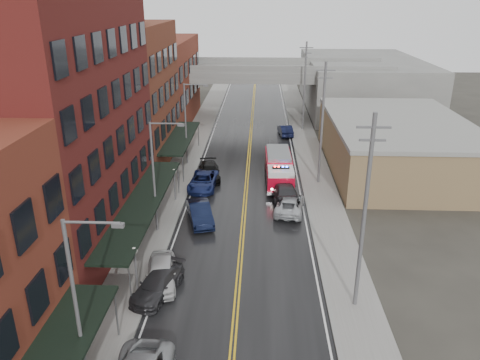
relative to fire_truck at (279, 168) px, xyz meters
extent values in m
cube|color=black|center=(-3.20, -4.92, -1.57)|extent=(11.00, 160.00, 0.02)
cube|color=slate|center=(-10.50, -4.92, -1.50)|extent=(3.00, 160.00, 0.15)
cube|color=slate|center=(4.10, -4.92, -1.50)|extent=(3.00, 160.00, 0.15)
cube|color=gray|center=(-8.85, -4.92, -1.50)|extent=(0.30, 160.00, 0.15)
cube|color=gray|center=(2.45, -4.92, -1.50)|extent=(0.30, 160.00, 0.15)
cube|color=#4E1514|center=(-16.50, -11.92, 7.42)|extent=(9.00, 20.00, 18.00)
cube|color=maroon|center=(-16.50, 5.58, 5.92)|extent=(9.00, 15.00, 15.00)
cube|color=maroon|center=(-16.50, 23.08, 4.42)|extent=(9.00, 20.00, 12.00)
cube|color=#90754E|center=(12.80, 5.08, 0.92)|extent=(14.00, 22.00, 5.00)
cube|color=slate|center=(14.80, 35.08, 2.42)|extent=(18.00, 30.00, 8.00)
cylinder|color=slate|center=(-9.55, -23.32, -0.08)|extent=(0.10, 0.10, 3.00)
cube|color=black|center=(-10.70, -11.92, 1.42)|extent=(2.60, 18.00, 0.18)
cylinder|color=slate|center=(-9.55, -20.52, -0.08)|extent=(0.10, 0.10, 3.00)
cylinder|color=slate|center=(-9.55, -3.32, -0.08)|extent=(0.10, 0.10, 3.00)
cube|color=black|center=(-10.70, 5.58, 1.42)|extent=(2.60, 13.00, 0.18)
cylinder|color=slate|center=(-9.55, -0.52, -0.08)|extent=(0.10, 0.10, 3.00)
cylinder|color=slate|center=(-9.55, 11.68, -0.08)|extent=(0.10, 0.10, 3.00)
cylinder|color=#59595B|center=(-9.60, -18.92, -0.18)|extent=(0.14, 0.14, 2.80)
sphere|color=silver|center=(-9.60, -18.92, 1.32)|extent=(0.44, 0.44, 0.44)
cylinder|color=#59595B|center=(-9.60, -4.92, -0.18)|extent=(0.14, 0.14, 2.80)
sphere|color=silver|center=(-9.60, -4.92, 1.32)|extent=(0.44, 0.44, 0.44)
cylinder|color=#59595B|center=(-10.00, -26.92, 2.92)|extent=(0.18, 0.18, 9.00)
cylinder|color=#59595B|center=(-8.80, -26.92, 7.32)|extent=(2.40, 0.12, 0.12)
cube|color=#59595B|center=(-7.70, -26.92, 7.22)|extent=(0.50, 0.22, 0.18)
cylinder|color=#59595B|center=(-10.00, -10.92, 2.92)|extent=(0.18, 0.18, 9.00)
cylinder|color=#59595B|center=(-8.80, -10.92, 7.32)|extent=(2.40, 0.12, 0.12)
cube|color=#59595B|center=(-7.70, -10.92, 7.22)|extent=(0.50, 0.22, 0.18)
cylinder|color=#59595B|center=(-10.00, 5.08, 2.92)|extent=(0.18, 0.18, 9.00)
cylinder|color=#59595B|center=(-8.80, 5.08, 7.32)|extent=(2.40, 0.12, 0.12)
cube|color=#59595B|center=(-7.70, 5.08, 7.22)|extent=(0.50, 0.22, 0.18)
cylinder|color=#59595B|center=(4.00, -19.92, 4.42)|extent=(0.24, 0.24, 12.00)
cube|color=#59595B|center=(4.00, -19.92, 9.62)|extent=(1.80, 0.12, 0.12)
cube|color=#59595B|center=(4.00, -19.92, 8.92)|extent=(1.40, 0.12, 0.12)
cylinder|color=#59595B|center=(4.00, 0.08, 4.42)|extent=(0.24, 0.24, 12.00)
cube|color=#59595B|center=(4.00, 0.08, 9.62)|extent=(1.80, 0.12, 0.12)
cube|color=#59595B|center=(4.00, 0.08, 8.92)|extent=(1.40, 0.12, 0.12)
cylinder|color=#59595B|center=(4.00, 20.08, 4.42)|extent=(0.24, 0.24, 12.00)
cube|color=#59595B|center=(4.00, 20.08, 9.62)|extent=(1.80, 0.12, 0.12)
cube|color=#59595B|center=(4.00, 20.08, 8.92)|extent=(1.40, 0.12, 0.12)
cube|color=slate|center=(-3.20, 27.08, 5.17)|extent=(40.00, 10.00, 1.50)
cube|color=slate|center=(-14.20, 27.08, 1.42)|extent=(1.60, 8.00, 6.00)
cube|color=slate|center=(7.80, 27.08, 1.42)|extent=(1.60, 8.00, 6.00)
cube|color=#BB0821|center=(-0.03, 1.26, -0.02)|extent=(2.65, 5.59, 2.11)
cube|color=#BB0821|center=(0.07, -2.66, -0.32)|extent=(2.58, 2.68, 1.51)
cube|color=silver|center=(0.07, -2.66, 0.68)|extent=(2.45, 2.47, 0.50)
cube|color=black|center=(0.06, -2.46, -0.02)|extent=(2.57, 1.67, 0.80)
cube|color=slate|center=(-0.03, 1.26, 1.18)|extent=(2.39, 5.18, 0.30)
cube|color=black|center=(0.07, -2.66, 1.01)|extent=(1.62, 0.32, 0.14)
sphere|color=#FF0C0C|center=(-0.49, -2.67, 1.09)|extent=(0.20, 0.20, 0.20)
sphere|color=#1933FF|center=(0.62, -2.65, 1.09)|extent=(0.20, 0.20, 0.20)
cylinder|color=black|center=(-1.04, -2.79, -1.08)|extent=(1.01, 0.38, 1.01)
cylinder|color=black|center=(1.17, -2.73, -1.08)|extent=(1.01, 0.38, 1.01)
cylinder|color=black|center=(-1.12, 0.73, -1.08)|extent=(1.01, 0.38, 1.01)
cylinder|color=black|center=(1.09, 0.79, -1.08)|extent=(1.01, 0.38, 1.01)
cylinder|color=black|center=(-1.19, 3.24, -1.08)|extent=(1.01, 0.38, 1.01)
cylinder|color=black|center=(1.02, 3.30, -1.08)|extent=(1.01, 0.38, 1.01)
imported|color=#2B2B2E|center=(-8.20, -19.22, -0.88)|extent=(3.24, 5.16, 1.39)
imported|color=silver|center=(-8.20, -18.12, -0.77)|extent=(2.64, 5.02, 1.63)
imported|color=black|center=(-6.80, -9.06, -0.77)|extent=(2.99, 5.21, 1.62)
imported|color=navy|center=(-7.39, -1.74, -0.82)|extent=(2.79, 5.57, 1.52)
imported|color=black|center=(-7.07, 0.87, -0.84)|extent=(2.85, 5.37, 1.48)
imported|color=#AFB3B8|center=(0.74, -6.72, -0.88)|extent=(3.06, 5.36, 1.41)
imported|color=#28282A|center=(0.40, -4.26, -0.75)|extent=(2.83, 5.90, 1.66)
imported|color=silver|center=(0.40, 6.88, -0.80)|extent=(2.43, 4.80, 1.57)
imported|color=black|center=(1.44, 17.28, -0.85)|extent=(2.08, 4.59, 1.46)
camera|label=1|loc=(-1.92, -43.86, 16.02)|focal=35.00mm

